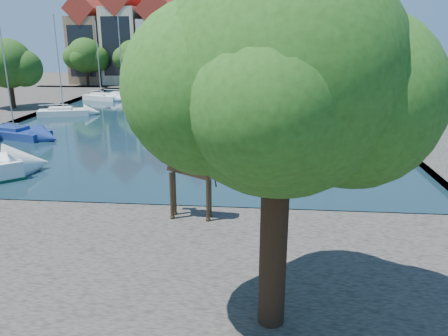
# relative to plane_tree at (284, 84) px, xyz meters

# --- Properties ---
(ground) EXTENTS (160.00, 160.00, 0.00)m
(ground) POSITION_rel_plane_tree_xyz_m (-7.62, 9.01, -7.67)
(ground) COLOR #38332B
(ground) RESTS_ON ground
(water_basin) EXTENTS (38.00, 50.00, 0.08)m
(water_basin) POSITION_rel_plane_tree_xyz_m (-7.62, 33.01, -7.63)
(water_basin) COLOR black
(water_basin) RESTS_ON ground
(near_quay) EXTENTS (50.00, 14.00, 0.50)m
(near_quay) POSITION_rel_plane_tree_xyz_m (-7.62, 2.01, -7.42)
(near_quay) COLOR #4D4943
(near_quay) RESTS_ON ground
(far_quay) EXTENTS (60.00, 16.00, 0.50)m
(far_quay) POSITION_rel_plane_tree_xyz_m (-7.62, 65.01, -7.42)
(far_quay) COLOR #4D4943
(far_quay) RESTS_ON ground
(right_quay) EXTENTS (14.00, 52.00, 0.50)m
(right_quay) POSITION_rel_plane_tree_xyz_m (17.38, 33.01, -7.42)
(right_quay) COLOR #4D4943
(right_quay) RESTS_ON ground
(plane_tree) EXTENTS (8.32, 6.40, 10.62)m
(plane_tree) POSITION_rel_plane_tree_xyz_m (0.00, 0.00, 0.00)
(plane_tree) COLOR #332114
(plane_tree) RESTS_ON near_quay
(townhouse_west_end) EXTENTS (5.44, 9.18, 14.93)m
(townhouse_west_end) POSITION_rel_plane_tree_xyz_m (-30.62, 64.99, -0.31)
(townhouse_west_end) COLOR #8C694C
(townhouse_west_end) RESTS_ON far_quay
(townhouse_west_mid) EXTENTS (5.94, 9.18, 16.79)m
(townhouse_west_mid) POSITION_rel_plane_tree_xyz_m (-24.62, 64.99, 0.56)
(townhouse_west_mid) COLOR beige
(townhouse_west_mid) RESTS_ON far_quay
(townhouse_west_inner) EXTENTS (6.43, 9.18, 15.15)m
(townhouse_west_inner) POSITION_rel_plane_tree_xyz_m (-18.12, 64.99, -0.32)
(townhouse_west_inner) COLOR beige
(townhouse_west_inner) RESTS_ON far_quay
(townhouse_center) EXTENTS (5.44, 9.18, 16.93)m
(townhouse_center) POSITION_rel_plane_tree_xyz_m (-11.62, 64.99, 0.69)
(townhouse_center) COLOR brown
(townhouse_center) RESTS_ON far_quay
(townhouse_east_inner) EXTENTS (5.94, 9.18, 15.79)m
(townhouse_east_inner) POSITION_rel_plane_tree_xyz_m (-5.62, 64.99, 0.06)
(townhouse_east_inner) COLOR tan
(townhouse_east_inner) RESTS_ON far_quay
(townhouse_east_mid) EXTENTS (6.43, 9.18, 16.65)m
(townhouse_east_mid) POSITION_rel_plane_tree_xyz_m (0.88, 64.99, 0.43)
(townhouse_east_mid) COLOR beige
(townhouse_east_mid) RESTS_ON far_quay
(townhouse_east_end) EXTENTS (5.44, 9.18, 14.43)m
(townhouse_east_end) POSITION_rel_plane_tree_xyz_m (7.38, 64.99, -0.56)
(townhouse_east_end) COLOR brown
(townhouse_east_end) RESTS_ON far_quay
(far_tree_far_west) EXTENTS (7.28, 5.60, 7.68)m
(far_tree_far_west) POSITION_rel_plane_tree_xyz_m (-29.51, 59.50, -2.49)
(far_tree_far_west) COLOR #332114
(far_tree_far_west) RESTS_ON far_quay
(far_tree_west) EXTENTS (6.76, 5.20, 7.36)m
(far_tree_west) POSITION_rel_plane_tree_xyz_m (-21.52, 59.50, -2.60)
(far_tree_west) COLOR #332114
(far_tree_west) RESTS_ON far_quay
(far_tree_mid_west) EXTENTS (7.80, 6.00, 8.00)m
(far_tree_mid_west) POSITION_rel_plane_tree_xyz_m (-13.51, 59.50, -2.38)
(far_tree_mid_west) COLOR #332114
(far_tree_mid_west) RESTS_ON far_quay
(far_tree_mid_east) EXTENTS (7.02, 5.40, 7.52)m
(far_tree_mid_east) POSITION_rel_plane_tree_xyz_m (-5.52, 59.50, -2.54)
(far_tree_mid_east) COLOR #332114
(far_tree_mid_east) RESTS_ON far_quay
(far_tree_east) EXTENTS (7.54, 5.80, 7.84)m
(far_tree_east) POSITION_rel_plane_tree_xyz_m (2.49, 59.50, -2.43)
(far_tree_east) COLOR #332114
(far_tree_east) RESTS_ON far_quay
(far_tree_far_east) EXTENTS (6.76, 5.20, 7.36)m
(far_tree_far_east) POSITION_rel_plane_tree_xyz_m (10.48, 59.50, -2.60)
(far_tree_far_east) COLOR #332114
(far_tree_far_east) RESTS_ON far_quay
(side_tree_left_far) EXTENTS (7.28, 5.60, 7.88)m
(side_tree_left_far) POSITION_rel_plane_tree_xyz_m (-29.51, 37.00, -2.29)
(side_tree_left_far) COLOR #332114
(side_tree_left_far) RESTS_ON left_quay
(giraffe_statue) EXTENTS (3.81, 0.76, 5.44)m
(giraffe_statue) POSITION_rel_plane_tree_xyz_m (-4.04, 7.53, -4.50)
(giraffe_statue) COLOR #362A1B
(giraffe_statue) RESTS_ON near_quay
(sailboat_left_b) EXTENTS (6.90, 4.08, 10.72)m
(sailboat_left_b) POSITION_rel_plane_tree_xyz_m (-22.33, 24.45, -7.08)
(sailboat_left_b) COLOR navy
(sailboat_left_b) RESTS_ON water_basin
(sailboat_left_c) EXTENTS (5.73, 3.37, 10.71)m
(sailboat_left_c) POSITION_rel_plane_tree_xyz_m (-22.62, 34.96, -7.05)
(sailboat_left_c) COLOR white
(sailboat_left_c) RESTS_ON water_basin
(sailboat_left_d) EXTENTS (6.10, 2.69, 10.90)m
(sailboat_left_d) POSITION_rel_plane_tree_xyz_m (-19.62, 46.93, -6.99)
(sailboat_left_d) COLOR white
(sailboat_left_d) RESTS_ON water_basin
(sailboat_left_e) EXTENTS (5.37, 3.23, 10.31)m
(sailboat_left_e) POSITION_rel_plane_tree_xyz_m (-22.62, 46.66, -7.05)
(sailboat_left_e) COLOR white
(sailboat_left_e) RESTS_ON water_basin
(sailboat_right_a) EXTENTS (6.79, 4.61, 10.52)m
(sailboat_right_a) POSITION_rel_plane_tree_xyz_m (4.38, 17.80, -7.01)
(sailboat_right_a) COLOR silver
(sailboat_right_a) RESTS_ON water_basin
(sailboat_right_b) EXTENTS (6.80, 3.69, 11.44)m
(sailboat_right_b) POSITION_rel_plane_tree_xyz_m (6.06, 29.82, -7.09)
(sailboat_right_b) COLOR navy
(sailboat_right_b) RESTS_ON water_basin
(sailboat_right_c) EXTENTS (5.63, 1.97, 9.15)m
(sailboat_right_c) POSITION_rel_plane_tree_xyz_m (6.91, 31.28, -7.03)
(sailboat_right_c) COLOR white
(sailboat_right_c) RESTS_ON water_basin
(sailboat_right_d) EXTENTS (5.28, 2.12, 7.34)m
(sailboat_right_d) POSITION_rel_plane_tree_xyz_m (6.15, 44.36, -7.13)
(sailboat_right_d) COLOR silver
(sailboat_right_d) RESTS_ON water_basin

